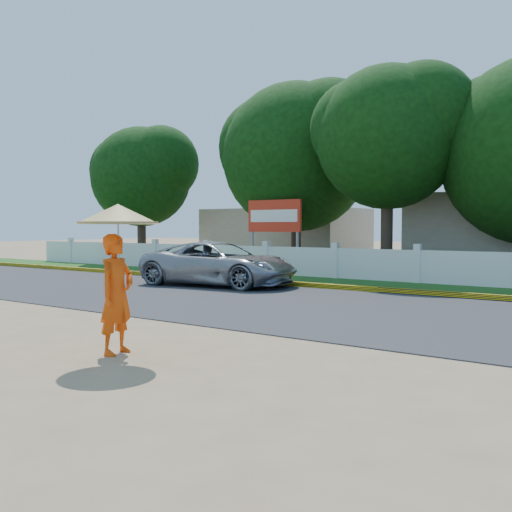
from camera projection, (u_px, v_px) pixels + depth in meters
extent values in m
plane|color=#9E8460|center=(187.00, 339.00, 9.53)|extent=(120.00, 120.00, 0.00)
cube|color=#38383A|center=(318.00, 307.00, 13.21)|extent=(60.00, 7.00, 0.02)
cube|color=#2D601E|center=(401.00, 287.00, 17.50)|extent=(60.00, 3.50, 0.03)
cube|color=yellow|center=(379.00, 290.00, 16.11)|extent=(40.00, 0.18, 0.16)
cube|color=silver|center=(417.00, 267.00, 18.65)|extent=(40.00, 0.10, 1.10)
cube|color=#B7AD99|center=(286.00, 235.00, 30.73)|extent=(8.00, 5.00, 2.80)
imported|color=gray|center=(219.00, 264.00, 17.93)|extent=(5.24, 2.84, 1.39)
imported|color=#DC480B|center=(117.00, 294.00, 8.36)|extent=(0.52, 0.71, 1.77)
cylinder|color=gray|center=(118.00, 248.00, 8.29)|extent=(0.03, 0.03, 1.15)
cone|color=tan|center=(118.00, 214.00, 8.27)|extent=(1.21, 1.21, 0.29)
cylinder|color=gray|center=(252.00, 247.00, 23.80)|extent=(0.12, 0.12, 2.00)
cylinder|color=gray|center=(297.00, 248.00, 22.54)|extent=(0.12, 0.12, 2.00)
cube|color=red|center=(274.00, 216.00, 23.10)|extent=(2.50, 0.12, 1.30)
cube|color=silver|center=(273.00, 216.00, 23.05)|extent=(2.25, 0.02, 0.49)
cylinder|color=#473828|center=(387.00, 227.00, 21.13)|extent=(0.44, 0.44, 3.69)
sphere|color=#12400E|center=(388.00, 138.00, 20.96)|extent=(5.28, 5.28, 5.28)
cylinder|color=#473828|center=(296.00, 233.00, 25.65)|extent=(0.44, 0.44, 3.13)
sphere|color=#12400E|center=(296.00, 157.00, 25.47)|extent=(6.64, 6.64, 6.64)
cylinder|color=#473828|center=(142.00, 233.00, 29.38)|extent=(0.44, 0.44, 3.01)
sphere|color=#12400E|center=(141.00, 177.00, 29.23)|extent=(5.09, 5.09, 5.09)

